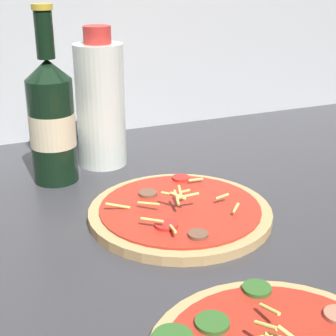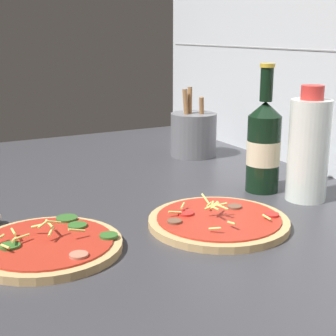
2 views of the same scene
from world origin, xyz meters
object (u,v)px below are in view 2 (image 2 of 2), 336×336
at_px(oil_bottle, 308,148).
at_px(pizza_far, 218,221).
at_px(utensil_crock, 193,134).
at_px(pizza_near, 47,246).
at_px(beer_bottle, 264,145).

bearing_deg(oil_bottle, pizza_far, -80.79).
bearing_deg(utensil_crock, oil_bottle, 0.51).
relative_size(pizza_far, oil_bottle, 1.07).
bearing_deg(utensil_crock, pizza_far, -26.25).
relative_size(pizza_far, utensil_crock, 1.32).
height_order(pizza_far, utensil_crock, utensil_crock).
bearing_deg(pizza_near, beer_bottle, 100.34).
xyz_separation_m(pizza_near, beer_bottle, (-0.09, 0.47, 0.09)).
distance_m(pizza_near, oil_bottle, 0.52).
bearing_deg(beer_bottle, oil_bottle, 24.62).
relative_size(beer_bottle, utensil_crock, 1.44).
height_order(pizza_near, pizza_far, pizza_near).
height_order(pizza_near, beer_bottle, beer_bottle).
distance_m(pizza_near, pizza_far, 0.28).
distance_m(pizza_far, beer_bottle, 0.24).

